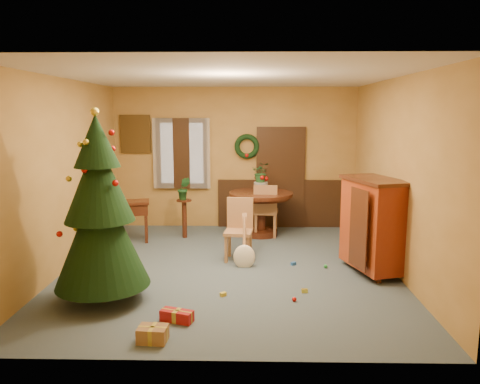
{
  "coord_description": "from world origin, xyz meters",
  "views": [
    {
      "loc": [
        0.32,
        -6.94,
        2.38
      ],
      "look_at": [
        0.16,
        0.4,
        1.13
      ],
      "focal_mm": 35.0,
      "sensor_mm": 36.0,
      "label": 1
    }
  ],
  "objects_px": {
    "chair_near": "(239,227)",
    "writing_desk": "(125,211)",
    "christmas_tree": "(100,212)",
    "dining_table": "(261,205)",
    "sideboard": "(373,223)"
  },
  "relations": [
    {
      "from": "chair_near",
      "to": "christmas_tree",
      "type": "bearing_deg",
      "value": -133.16
    },
    {
      "from": "chair_near",
      "to": "writing_desk",
      "type": "distance_m",
      "value": 2.34
    },
    {
      "from": "dining_table",
      "to": "chair_near",
      "type": "xyz_separation_m",
      "value": [
        -0.39,
        -1.51,
        -0.06
      ]
    },
    {
      "from": "dining_table",
      "to": "christmas_tree",
      "type": "bearing_deg",
      "value": -122.1
    },
    {
      "from": "chair_near",
      "to": "sideboard",
      "type": "relative_size",
      "value": 0.7
    },
    {
      "from": "dining_table",
      "to": "sideboard",
      "type": "bearing_deg",
      "value": -52.86
    },
    {
      "from": "writing_desk",
      "to": "sideboard",
      "type": "xyz_separation_m",
      "value": [
        4.14,
        -1.6,
        0.19
      ]
    },
    {
      "from": "dining_table",
      "to": "writing_desk",
      "type": "relative_size",
      "value": 1.32
    },
    {
      "from": "chair_near",
      "to": "dining_table",
      "type": "bearing_deg",
      "value": 75.63
    },
    {
      "from": "christmas_tree",
      "to": "writing_desk",
      "type": "distance_m",
      "value": 2.87
    },
    {
      "from": "dining_table",
      "to": "sideboard",
      "type": "height_order",
      "value": "sideboard"
    },
    {
      "from": "dining_table",
      "to": "christmas_tree",
      "type": "relative_size",
      "value": 0.51
    },
    {
      "from": "christmas_tree",
      "to": "writing_desk",
      "type": "bearing_deg",
      "value": 99.05
    },
    {
      "from": "dining_table",
      "to": "chair_near",
      "type": "distance_m",
      "value": 1.56
    },
    {
      "from": "chair_near",
      "to": "writing_desk",
      "type": "height_order",
      "value": "chair_near"
    }
  ]
}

